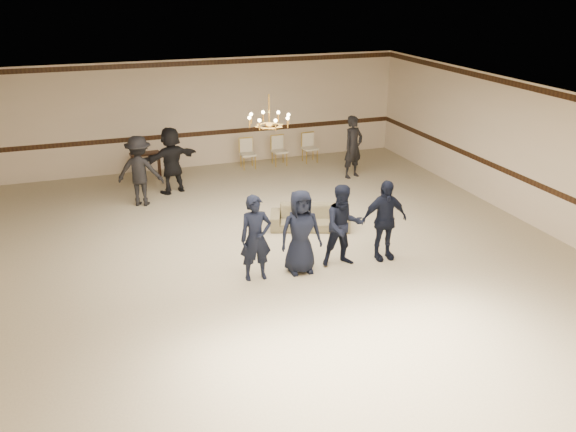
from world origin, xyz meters
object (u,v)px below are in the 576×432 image
adult_left (140,171)px  boy_a (256,238)px  boy_b (301,232)px  boy_c (343,226)px  console_table (146,165)px  settee (310,217)px  adult_right (353,147)px  boy_d (384,220)px  banquet_chair_left (248,154)px  chandelier (269,110)px  banquet_chair_mid (279,151)px  banquet_chair_right (310,148)px  adult_mid (171,160)px

adult_left → boy_a: bearing=130.0°
boy_b → boy_c: (0.90, 0.00, 0.00)m
adult_left → console_table: 2.41m
boy_a → settee: bearing=48.3°
settee → adult_right: bearing=71.3°
boy_c → adult_left: size_ratio=0.94×
boy_d → boy_c: bearing=-178.3°
boy_c → adult_left: bearing=130.6°
boy_a → banquet_chair_left: (1.81, 6.94, -0.40)m
chandelier → settee: size_ratio=0.52×
boy_b → boy_c: size_ratio=1.00×
adult_right → banquet_chair_mid: size_ratio=2.01×
boy_a → banquet_chair_mid: (2.81, 6.94, -0.40)m
boy_a → console_table: 7.25m
adult_left → adult_right: 6.01m
settee → boy_d: bearing=-47.0°
banquet_chair_mid → chandelier: bearing=-114.5°
banquet_chair_right → boy_d: bearing=-103.0°
settee → banquet_chair_right: size_ratio=2.04×
banquet_chair_left → boy_d: bearing=-81.6°
adult_left → banquet_chair_right: bearing=-136.8°
settee → adult_right: (2.54, 3.15, 0.63)m
boy_b → adult_left: (-2.49, 4.82, 0.05)m
adult_left → adult_mid: (0.90, 0.70, 0.00)m
boy_a → adult_right: adult_right is taller
boy_b → banquet_chair_left: size_ratio=1.89×
adult_right → adult_mid: bearing=155.3°
boy_a → adult_right: size_ratio=0.94×
boy_a → banquet_chair_right: size_ratio=1.89×
boy_c → chandelier: bearing=126.0°
boy_c → adult_mid: 6.05m
boy_c → banquet_chair_left: 6.95m
boy_d → adult_left: size_ratio=0.94×
adult_right → settee: bearing=-149.1°
chandelier → adult_left: size_ratio=0.53×
boy_b → settee: 2.27m
boy_d → adult_mid: bearing=123.2°
boy_a → adult_left: 5.07m
adult_right → banquet_chair_left: size_ratio=2.01×
boy_b → banquet_chair_left: bearing=84.6°
boy_a → banquet_chair_left: bearing=77.3°
boy_b → chandelier: bearing=94.8°
boy_d → adult_right: size_ratio=0.94×
banquet_chair_right → console_table: banquet_chair_right is taller
boy_a → settee: (1.87, 1.97, -0.58)m
adult_left → settee: bearing=162.2°
boy_d → adult_left: adult_left is taller
boy_c → adult_right: 5.75m
chandelier → banquet_chair_left: chandelier is taller
adult_right → banquet_chair_mid: adult_right is taller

